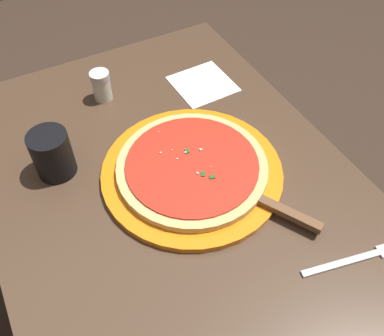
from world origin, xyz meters
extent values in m
plane|color=#38281E|center=(0.00, 0.00, 0.00)|extent=(5.00, 5.00, 0.00)
cube|color=black|center=(-0.40, -0.29, 0.37)|extent=(0.06, 0.06, 0.75)
cube|color=black|center=(-0.40, 0.29, 0.37)|extent=(0.06, 0.06, 0.75)
cube|color=#473323|center=(0.00, 0.00, 0.76)|extent=(0.95, 0.72, 0.03)
cylinder|color=orange|center=(0.02, 0.04, 0.78)|extent=(0.37, 0.37, 0.01)
cylinder|color=#DBB26B|center=(0.02, 0.04, 0.80)|extent=(0.31, 0.31, 0.02)
cylinder|color=red|center=(0.02, 0.04, 0.81)|extent=(0.27, 0.27, 0.00)
sphere|color=#EFEACC|center=(0.00, 0.02, 0.81)|extent=(0.00, 0.00, 0.00)
sphere|color=#EFEACC|center=(0.05, 0.04, 0.81)|extent=(0.01, 0.01, 0.01)
sphere|color=#EFEACC|center=(-0.09, 0.02, 0.81)|extent=(0.00, 0.00, 0.00)
sphere|color=#EFEACC|center=(-0.01, 0.05, 0.81)|extent=(0.00, 0.00, 0.00)
sphere|color=#EFEACC|center=(0.05, 0.07, 0.81)|extent=(0.00, 0.00, 0.00)
sphere|color=#EFEACC|center=(0.00, 0.08, 0.81)|extent=(0.00, 0.00, 0.00)
sphere|color=#EFEACC|center=(-0.03, 0.02, 0.81)|extent=(0.00, 0.00, 0.00)
sphere|color=#EFEACC|center=(0.00, 0.08, 0.81)|extent=(0.01, 0.01, 0.01)
sphere|color=#EFEACC|center=(-0.03, 0.00, 0.81)|extent=(0.00, 0.00, 0.00)
cube|color=#23561E|center=(0.06, 0.05, 0.81)|extent=(0.01, 0.01, 0.00)
cube|color=#23561E|center=(0.07, 0.06, 0.81)|extent=(0.01, 0.01, 0.00)
cube|color=#23561E|center=(-0.01, 0.05, 0.81)|extent=(0.01, 0.01, 0.00)
cube|color=silver|center=(0.11, 0.09, 0.79)|extent=(0.11, 0.11, 0.00)
cube|color=brown|center=(0.21, 0.15, 0.80)|extent=(0.12, 0.08, 0.01)
cylinder|color=black|center=(-0.12, -0.20, 0.82)|extent=(0.08, 0.08, 0.10)
cube|color=white|center=(-0.22, 0.21, 0.78)|extent=(0.15, 0.14, 0.00)
cube|color=silver|center=(0.33, 0.18, 0.78)|extent=(0.04, 0.15, 0.00)
cylinder|color=silver|center=(-0.29, -0.03, 0.80)|extent=(0.04, 0.04, 0.06)
cylinder|color=silver|center=(-0.29, -0.03, 0.84)|extent=(0.05, 0.05, 0.01)
camera|label=1|loc=(0.52, -0.22, 1.45)|focal=40.20mm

